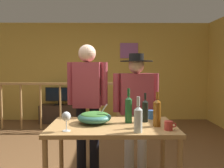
{
  "coord_description": "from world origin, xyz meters",
  "views": [
    {
      "loc": [
        0.25,
        -2.93,
        1.38
      ],
      "look_at": [
        0.27,
        -0.17,
        1.19
      ],
      "focal_mm": 37.56,
      "sensor_mm": 36.0,
      "label": 1
    }
  ],
  "objects_px": {
    "tv_console": "(59,114)",
    "wine_bottle_green": "(129,109)",
    "flat_screen_tv": "(58,95)",
    "mug_blue": "(152,115)",
    "mug_red": "(169,126)",
    "person_standing_left": "(87,96)",
    "wine_bottle_amber": "(157,112)",
    "wine_bottle_clear": "(138,118)",
    "framed_picture": "(129,51)",
    "salad_bowl": "(94,117)",
    "wine_bottle_dark": "(145,110)",
    "stair_railing": "(70,100)",
    "person_standing_right": "(136,101)",
    "wine_glass": "(66,117)",
    "serving_table": "(112,132)"
  },
  "relations": [
    {
      "from": "wine_bottle_clear",
      "to": "person_standing_left",
      "type": "bearing_deg",
      "value": 118.76
    },
    {
      "from": "mug_blue",
      "to": "wine_bottle_clear",
      "type": "bearing_deg",
      "value": -111.92
    },
    {
      "from": "serving_table",
      "to": "wine_glass",
      "type": "xyz_separation_m",
      "value": [
        -0.43,
        -0.25,
        0.21
      ]
    },
    {
      "from": "framed_picture",
      "to": "flat_screen_tv",
      "type": "bearing_deg",
      "value": -169.76
    },
    {
      "from": "person_standing_right",
      "to": "tv_console",
      "type": "bearing_deg",
      "value": -64.83
    },
    {
      "from": "salad_bowl",
      "to": "wine_bottle_dark",
      "type": "relative_size",
      "value": 1.13
    },
    {
      "from": "stair_railing",
      "to": "person_standing_left",
      "type": "height_order",
      "value": "person_standing_left"
    },
    {
      "from": "salad_bowl",
      "to": "mug_red",
      "type": "xyz_separation_m",
      "value": [
        0.72,
        -0.28,
        -0.02
      ]
    },
    {
      "from": "mug_red",
      "to": "person_standing_right",
      "type": "height_order",
      "value": "person_standing_right"
    },
    {
      "from": "wine_bottle_dark",
      "to": "wine_bottle_clear",
      "type": "height_order",
      "value": "wine_bottle_clear"
    },
    {
      "from": "framed_picture",
      "to": "serving_table",
      "type": "bearing_deg",
      "value": -97.22
    },
    {
      "from": "wine_glass",
      "to": "wine_bottle_clear",
      "type": "height_order",
      "value": "wine_bottle_clear"
    },
    {
      "from": "framed_picture",
      "to": "mug_blue",
      "type": "xyz_separation_m",
      "value": [
        -0.01,
        -3.45,
        -0.98
      ]
    },
    {
      "from": "tv_console",
      "to": "person_standing_right",
      "type": "height_order",
      "value": "person_standing_right"
    },
    {
      "from": "flat_screen_tv",
      "to": "salad_bowl",
      "type": "distance_m",
      "value": 3.51
    },
    {
      "from": "wine_bottle_amber",
      "to": "wine_bottle_clear",
      "type": "bearing_deg",
      "value": -134.62
    },
    {
      "from": "mug_blue",
      "to": "framed_picture",
      "type": "bearing_deg",
      "value": 89.76
    },
    {
      "from": "wine_bottle_clear",
      "to": "mug_red",
      "type": "xyz_separation_m",
      "value": [
        0.3,
        0.07,
        -0.09
      ]
    },
    {
      "from": "flat_screen_tv",
      "to": "mug_red",
      "type": "bearing_deg",
      "value": -62.98
    },
    {
      "from": "serving_table",
      "to": "mug_blue",
      "type": "relative_size",
      "value": 10.78
    },
    {
      "from": "wine_bottle_green",
      "to": "wine_bottle_clear",
      "type": "height_order",
      "value": "wine_bottle_green"
    },
    {
      "from": "tv_console",
      "to": "wine_bottle_green",
      "type": "bearing_deg",
      "value": -66.03
    },
    {
      "from": "framed_picture",
      "to": "person_standing_left",
      "type": "bearing_deg",
      "value": -104.97
    },
    {
      "from": "stair_railing",
      "to": "wine_bottle_amber",
      "type": "height_order",
      "value": "wine_bottle_amber"
    },
    {
      "from": "salad_bowl",
      "to": "wine_bottle_clear",
      "type": "distance_m",
      "value": 0.56
    },
    {
      "from": "person_standing_left",
      "to": "framed_picture",
      "type": "bearing_deg",
      "value": -98.89
    },
    {
      "from": "wine_bottle_amber",
      "to": "person_standing_left",
      "type": "bearing_deg",
      "value": 134.05
    },
    {
      "from": "wine_bottle_clear",
      "to": "flat_screen_tv",
      "type": "bearing_deg",
      "value": 112.7
    },
    {
      "from": "salad_bowl",
      "to": "wine_bottle_green",
      "type": "height_order",
      "value": "wine_bottle_green"
    },
    {
      "from": "stair_railing",
      "to": "flat_screen_tv",
      "type": "relative_size",
      "value": 5.03
    },
    {
      "from": "stair_railing",
      "to": "wine_bottle_clear",
      "type": "distance_m",
      "value": 3.31
    },
    {
      "from": "mug_red",
      "to": "person_standing_left",
      "type": "height_order",
      "value": "person_standing_left"
    },
    {
      "from": "wine_bottle_amber",
      "to": "mug_red",
      "type": "relative_size",
      "value": 3.03
    },
    {
      "from": "wine_bottle_clear",
      "to": "stair_railing",
      "type": "bearing_deg",
      "value": 110.24
    },
    {
      "from": "salad_bowl",
      "to": "mug_blue",
      "type": "height_order",
      "value": "salad_bowl"
    },
    {
      "from": "wine_bottle_amber",
      "to": "salad_bowl",
      "type": "bearing_deg",
      "value": 167.58
    },
    {
      "from": "wine_bottle_green",
      "to": "mug_red",
      "type": "xyz_separation_m",
      "value": [
        0.36,
        -0.3,
        -0.11
      ]
    },
    {
      "from": "mug_blue",
      "to": "mug_red",
      "type": "bearing_deg",
      "value": -81.04
    },
    {
      "from": "wine_bottle_amber",
      "to": "wine_bottle_clear",
      "type": "height_order",
      "value": "wine_bottle_amber"
    },
    {
      "from": "salad_bowl",
      "to": "person_standing_left",
      "type": "bearing_deg",
      "value": 101.73
    },
    {
      "from": "wine_bottle_amber",
      "to": "wine_bottle_green",
      "type": "distance_m",
      "value": 0.32
    },
    {
      "from": "wine_glass",
      "to": "person_standing_right",
      "type": "distance_m",
      "value": 1.24
    },
    {
      "from": "wine_glass",
      "to": "wine_bottle_amber",
      "type": "relative_size",
      "value": 0.53
    },
    {
      "from": "stair_railing",
      "to": "person_standing_right",
      "type": "bearing_deg",
      "value": -59.23
    },
    {
      "from": "person_standing_left",
      "to": "wine_glass",
      "type": "bearing_deg",
      "value": 90.04
    },
    {
      "from": "flat_screen_tv",
      "to": "mug_blue",
      "type": "distance_m",
      "value": 3.59
    },
    {
      "from": "wine_bottle_dark",
      "to": "mug_blue",
      "type": "height_order",
      "value": "wine_bottle_dark"
    },
    {
      "from": "salad_bowl",
      "to": "wine_bottle_amber",
      "type": "height_order",
      "value": "wine_bottle_amber"
    },
    {
      "from": "wine_bottle_clear",
      "to": "framed_picture",
      "type": "bearing_deg",
      "value": 86.59
    },
    {
      "from": "salad_bowl",
      "to": "wine_glass",
      "type": "bearing_deg",
      "value": -127.31
    }
  ]
}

